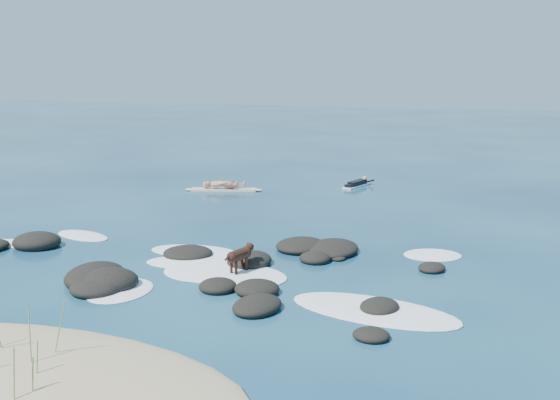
% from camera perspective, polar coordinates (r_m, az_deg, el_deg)
% --- Properties ---
extents(ground, '(160.00, 160.00, 0.00)m').
position_cam_1_polar(ground, '(18.56, -6.07, -4.94)').
color(ground, '#0A2642').
rests_on(ground, ground).
extents(sand_dune, '(9.00, 4.40, 0.60)m').
position_cam_1_polar(sand_dune, '(12.18, -23.33, -15.02)').
color(sand_dune, '#9E8966').
rests_on(sand_dune, ground).
extents(reef_rocks, '(14.11, 7.28, 0.62)m').
position_cam_1_polar(reef_rocks, '(17.23, -9.15, -5.92)').
color(reef_rocks, black).
rests_on(reef_rocks, ground).
extents(breaking_foam, '(14.94, 7.50, 0.12)m').
position_cam_1_polar(breaking_foam, '(17.08, -5.54, -6.37)').
color(breaking_foam, white).
rests_on(breaking_foam, ground).
extents(standing_surfer_rig, '(3.45, 1.43, 2.00)m').
position_cam_1_polar(standing_surfer_rig, '(28.15, -5.18, 2.42)').
color(standing_surfer_rig, beige).
rests_on(standing_surfer_rig, ground).
extents(paddling_surfer_rig, '(1.21, 2.19, 0.38)m').
position_cam_1_polar(paddling_surfer_rig, '(29.49, 7.10, 1.50)').
color(paddling_surfer_rig, white).
rests_on(paddling_surfer_rig, ground).
extents(dog, '(0.53, 1.21, 0.79)m').
position_cam_1_polar(dog, '(16.62, -3.65, -5.00)').
color(dog, black).
rests_on(dog, ground).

